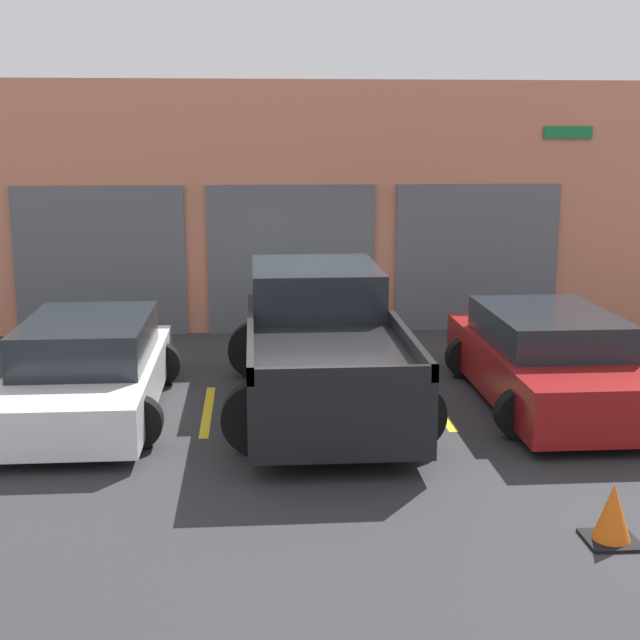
{
  "coord_description": "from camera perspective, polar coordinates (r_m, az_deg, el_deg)",
  "views": [
    {
      "loc": [
        -0.91,
        -13.09,
        3.59
      ],
      "look_at": [
        0.0,
        -1.24,
        1.1
      ],
      "focal_mm": 50.0,
      "sensor_mm": 36.0,
      "label": 1
    }
  ],
  "objects": [
    {
      "name": "parking_stripe_left",
      "position": [
        11.92,
        -7.2,
        -5.77
      ],
      "size": [
        0.12,
        2.2,
        0.01
      ],
      "primitive_type": "cube",
      "color": "gold",
      "rests_on": "ground"
    },
    {
      "name": "pickup_truck",
      "position": [
        12.02,
        0.07,
        -1.51
      ],
      "size": [
        2.59,
        5.3,
        1.72
      ],
      "color": "black",
      "rests_on": "ground"
    },
    {
      "name": "sedan_white",
      "position": [
        11.97,
        -14.61,
        -3.11
      ],
      "size": [
        2.17,
        4.31,
        1.25
      ],
      "color": "white",
      "rests_on": "ground"
    },
    {
      "name": "parking_stripe_centre",
      "position": [
        12.15,
        7.42,
        -5.44
      ],
      "size": [
        0.12,
        2.2,
        0.01
      ],
      "primitive_type": "cube",
      "color": "gold",
      "rests_on": "ground"
    },
    {
      "name": "sedan_side",
      "position": [
        12.42,
        14.41,
        -2.5
      ],
      "size": [
        2.2,
        4.42,
        1.26
      ],
      "color": "maroon",
      "rests_on": "ground"
    },
    {
      "name": "traffic_cone",
      "position": [
        8.55,
        18.21,
        -11.79
      ],
      "size": [
        0.47,
        0.47,
        0.55
      ],
      "color": "black",
      "rests_on": "ground"
    },
    {
      "name": "shophouse_building",
      "position": [
        16.46,
        -1.24,
        7.09
      ],
      "size": [
        17.56,
        0.68,
        4.53
      ],
      "color": "#D17A5B",
      "rests_on": "ground"
    },
    {
      "name": "ground_plane",
      "position": [
        13.61,
        -0.4,
        -3.46
      ],
      "size": [
        28.0,
        28.0,
        0.0
      ],
      "primitive_type": "plane",
      "color": "#2D2D30"
    }
  ]
}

